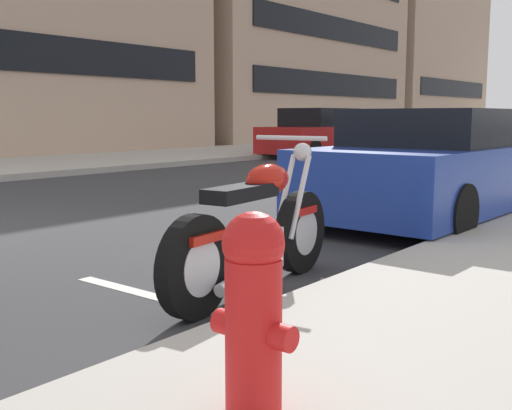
{
  "coord_description": "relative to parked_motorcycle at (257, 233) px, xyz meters",
  "views": [
    {
      "loc": [
        -2.95,
        -7.01,
        1.29
      ],
      "look_at": [
        0.62,
        -4.16,
        0.64
      ],
      "focal_mm": 43.91,
      "sensor_mm": 36.0,
      "label": 1
    }
  ],
  "objects": [
    {
      "name": "parking_stall_stripe",
      "position": [
        -0.57,
        0.22,
        -0.44
      ],
      "size": [
        0.12,
        2.2,
        0.01
      ],
      "primitive_type": "cube",
      "color": "silver",
      "rests_on": "ground"
    },
    {
      "name": "sidewalk_far_curb",
      "position": [
        11.43,
        11.29,
        -0.37
      ],
      "size": [
        120.0,
        5.0,
        0.14
      ],
      "primitive_type": "cube",
      "color": "#ADA89E",
      "rests_on": "ground"
    },
    {
      "name": "car_opposite_curb",
      "position": [
        13.54,
        8.22,
        0.28
      ],
      "size": [
        4.51,
        1.82,
        1.54
      ],
      "rotation": [
        0.0,
        0.0,
        3.14
      ],
      "color": "#AD1919",
      "rests_on": "ground"
    },
    {
      "name": "parked_motorcycle",
      "position": [
        0.0,
        0.0,
        0.0
      ],
      "size": [
        2.1,
        0.63,
        1.14
      ],
      "rotation": [
        0.0,
        0.0,
        0.11
      ],
      "color": "black",
      "rests_on": "ground"
    },
    {
      "name": "parked_car_second_in_row",
      "position": [
        4.17,
        0.3,
        0.21
      ],
      "size": [
        4.62,
        1.94,
        1.37
      ],
      "rotation": [
        0.0,
        0.0,
        -0.02
      ],
      "color": "navy",
      "rests_on": "ground"
    },
    {
      "name": "townhouse_mid_block",
      "position": [
        23.33,
        17.93,
        5.98
      ],
      "size": [
        15.52,
        8.75,
        12.85
      ],
      "color": "tan",
      "rests_on": "ground"
    },
    {
      "name": "fire_hydrant",
      "position": [
        -1.73,
        -1.36,
        0.12
      ],
      "size": [
        0.24,
        0.36,
        0.8
      ],
      "color": "red",
      "rests_on": "sidewalk_near_curb"
    },
    {
      "name": "townhouse_far_uphill",
      "position": [
        38.66,
        18.4,
        6.71
      ],
      "size": [
        13.01,
        9.69,
        14.3
      ],
      "color": "tan",
      "rests_on": "ground"
    }
  ]
}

